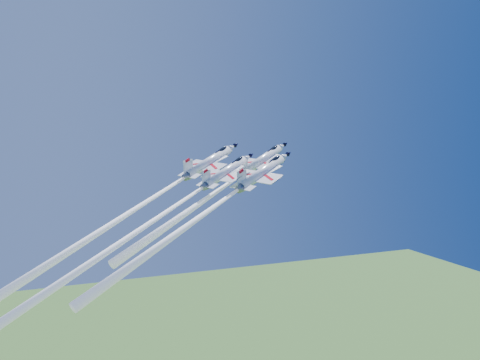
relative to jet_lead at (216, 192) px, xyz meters
name	(u,v)px	position (x,y,z in m)	size (l,w,h in m)	color
jet_lead	(216,192)	(0.00, 0.00, 0.00)	(38.05, 18.56, 34.30)	white
jet_left	(129,213)	(-18.53, 1.36, -3.61)	(48.93, 23.49, 49.86)	white
jet_right	(205,213)	(-5.95, -10.39, -2.68)	(40.94, 19.90, 37.97)	white
jet_slot	(143,228)	(-18.25, -10.26, -4.74)	(45.81, 21.90, 47.95)	white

